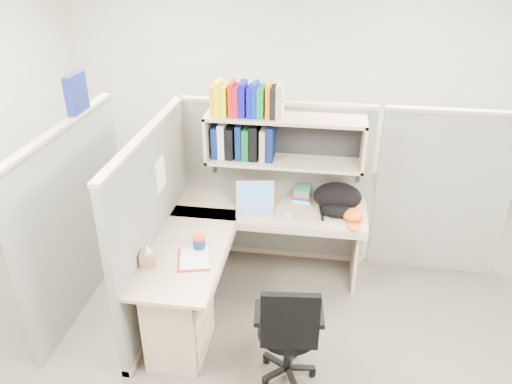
% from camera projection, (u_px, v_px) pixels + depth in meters
% --- Properties ---
extents(ground, '(6.00, 6.00, 0.00)m').
position_uv_depth(ground, '(261.00, 310.00, 4.41)').
color(ground, '#37312B').
rests_on(ground, ground).
extents(room_shell, '(6.00, 6.00, 6.00)m').
position_uv_depth(room_shell, '(263.00, 139.00, 3.66)').
color(room_shell, '#B1AD9F').
rests_on(room_shell, ground).
extents(cubicle, '(3.79, 1.84, 1.95)m').
position_uv_depth(cubicle, '(228.00, 193.00, 4.44)').
color(cubicle, '#5E5D59').
rests_on(cubicle, ground).
extents(desk, '(1.74, 1.75, 0.73)m').
position_uv_depth(desk, '(207.00, 286.00, 4.01)').
color(desk, gray).
rests_on(desk, ground).
extents(laptop, '(0.39, 0.39, 0.25)m').
position_uv_depth(laptop, '(255.00, 199.00, 4.44)').
color(laptop, silver).
rests_on(laptop, desk).
extents(backpack, '(0.48, 0.40, 0.25)m').
position_uv_depth(backpack, '(337.00, 200.00, 4.43)').
color(backpack, black).
rests_on(backpack, desk).
extents(orange_cap, '(0.20, 0.23, 0.10)m').
position_uv_depth(orange_cap, '(353.00, 215.00, 4.34)').
color(orange_cap, '#D64B12').
rests_on(orange_cap, desk).
extents(snack_canister, '(0.10, 0.10, 0.10)m').
position_uv_depth(snack_canister, '(199.00, 242.00, 3.96)').
color(snack_canister, navy).
rests_on(snack_canister, desk).
extents(tissue_box, '(0.13, 0.13, 0.18)m').
position_uv_depth(tissue_box, '(148.00, 255.00, 3.74)').
color(tissue_box, '#A87D5F').
rests_on(tissue_box, desk).
extents(mouse, '(0.09, 0.06, 0.03)m').
position_uv_depth(mouse, '(288.00, 216.00, 4.40)').
color(mouse, '#99BADA').
rests_on(mouse, desk).
extents(paper_cup, '(0.07, 0.07, 0.10)m').
position_uv_depth(paper_cup, '(265.00, 197.00, 4.64)').
color(paper_cup, white).
rests_on(paper_cup, desk).
extents(book_stack, '(0.20, 0.25, 0.12)m').
position_uv_depth(book_stack, '(303.00, 192.00, 4.70)').
color(book_stack, gray).
rests_on(book_stack, desk).
extents(loose_paper, '(0.30, 0.35, 0.00)m').
position_uv_depth(loose_paper, '(195.00, 258.00, 3.86)').
color(loose_paper, silver).
rests_on(loose_paper, desk).
extents(task_chair, '(0.51, 0.47, 0.94)m').
position_uv_depth(task_chair, '(288.00, 347.00, 3.58)').
color(task_chair, black).
rests_on(task_chair, ground).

